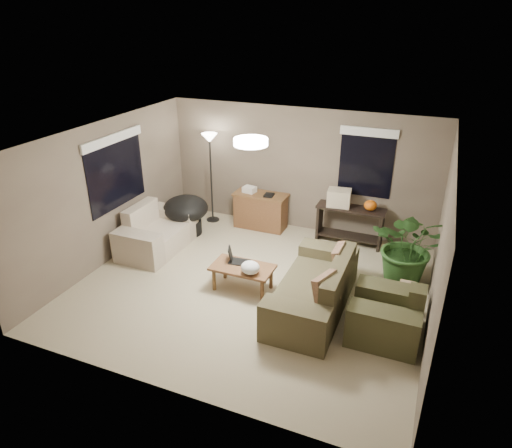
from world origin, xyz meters
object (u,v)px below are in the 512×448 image
at_px(coffee_table, 243,270).
at_px(floor_lamp, 210,149).
at_px(console_table, 350,222).
at_px(houseplant, 409,254).
at_px(main_sofa, 316,291).
at_px(loveseat, 156,234).
at_px(cat_scratching_post, 405,300).
at_px(armchair, 387,317).
at_px(desk, 261,211).
at_px(papasan_chair, 186,212).

relative_size(coffee_table, floor_lamp, 0.52).
distance_m(console_table, houseplant, 1.59).
bearing_deg(main_sofa, loveseat, 167.65).
distance_m(main_sofa, cat_scratching_post, 1.33).
xyz_separation_m(main_sofa, loveseat, (-3.34, 0.73, 0.00)).
bearing_deg(coffee_table, floor_lamp, 127.15).
distance_m(loveseat, floor_lamp, 2.08).
distance_m(armchair, coffee_table, 2.35).
height_order(main_sofa, cat_scratching_post, main_sofa).
height_order(houseplant, cat_scratching_post, houseplant).
height_order(main_sofa, houseplant, houseplant).
bearing_deg(desk, papasan_chair, -146.94).
relative_size(houseplant, cat_scratching_post, 2.68).
xyz_separation_m(main_sofa, coffee_table, (-1.24, 0.06, 0.06)).
bearing_deg(desk, cat_scratching_post, -32.35).
distance_m(main_sofa, papasan_chair, 3.49).
height_order(desk, houseplant, houseplant).
relative_size(console_table, cat_scratching_post, 2.60).
bearing_deg(console_table, papasan_chair, -165.28).
bearing_deg(desk, armchair, -41.72).
bearing_deg(main_sofa, floor_lamp, 141.95).
relative_size(armchair, desk, 0.91).
bearing_deg(loveseat, papasan_chair, 75.16).
height_order(loveseat, coffee_table, loveseat).
bearing_deg(houseplant, coffee_table, -153.24).
distance_m(armchair, papasan_chair, 4.58).
bearing_deg(loveseat, cat_scratching_post, -4.25).
distance_m(console_table, floor_lamp, 3.18).
height_order(coffee_table, floor_lamp, floor_lamp).
relative_size(loveseat, console_table, 1.23).
relative_size(main_sofa, armchair, 2.20).
distance_m(papasan_chair, floor_lamp, 1.39).
bearing_deg(loveseat, desk, 47.42).
xyz_separation_m(loveseat, papasan_chair, (0.21, 0.79, 0.17)).
bearing_deg(console_table, coffee_table, -118.75).
distance_m(armchair, desk, 3.92).
height_order(armchair, desk, armchair).
xyz_separation_m(armchair, cat_scratching_post, (0.19, 0.64, -0.08)).
xyz_separation_m(main_sofa, console_table, (0.02, 2.35, 0.14)).
xyz_separation_m(armchair, coffee_table, (-2.32, 0.31, 0.06)).
xyz_separation_m(loveseat, console_table, (3.36, 1.62, 0.14)).
bearing_deg(houseplant, armchair, -94.41).
bearing_deg(cat_scratching_post, armchair, -106.40).
bearing_deg(cat_scratching_post, houseplant, 94.39).
distance_m(main_sofa, loveseat, 3.42).
height_order(main_sofa, loveseat, same).
bearing_deg(console_table, desk, 179.69).
xyz_separation_m(armchair, papasan_chair, (-4.22, 1.77, 0.17)).
distance_m(desk, console_table, 1.86).
bearing_deg(console_table, floor_lamp, -179.03).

